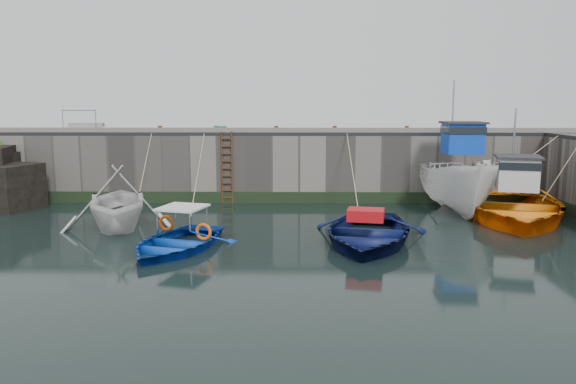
{
  "coord_description": "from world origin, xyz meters",
  "views": [
    {
      "loc": [
        1.07,
        -14.85,
        4.42
      ],
      "look_at": [
        0.79,
        5.53,
        1.2
      ],
      "focal_mm": 35.0,
      "sensor_mm": 36.0,
      "label": 1
    }
  ],
  "objects_px": {
    "boat_near_white": "(119,227)",
    "bollard_a": "(160,129)",
    "boat_far_white": "(457,182)",
    "bollard_b": "(216,129)",
    "boat_near_navy": "(367,242)",
    "boat_near_blue": "(176,249)",
    "bollard_e": "(407,129)",
    "ladder": "(227,168)",
    "boat_far_orange": "(513,206)",
    "bollard_c": "(276,129)",
    "bollard_d": "(335,129)",
    "fish_crate": "(220,129)"
  },
  "relations": [
    {
      "from": "ladder",
      "to": "boat_far_orange",
      "type": "distance_m",
      "value": 12.01
    },
    {
      "from": "boat_near_blue",
      "to": "bollard_c",
      "type": "bearing_deg",
      "value": 87.22
    },
    {
      "from": "boat_far_orange",
      "to": "bollard_e",
      "type": "bearing_deg",
      "value": 148.86
    },
    {
      "from": "bollard_b",
      "to": "bollard_e",
      "type": "distance_m",
      "value": 8.5
    },
    {
      "from": "boat_far_white",
      "to": "bollard_d",
      "type": "height_order",
      "value": "boat_far_white"
    },
    {
      "from": "boat_far_orange",
      "to": "bollard_e",
      "type": "relative_size",
      "value": 31.36
    },
    {
      "from": "ladder",
      "to": "fish_crate",
      "type": "distance_m",
      "value": 1.77
    },
    {
      "from": "boat_near_navy",
      "to": "bollard_e",
      "type": "distance_m",
      "value": 8.57
    },
    {
      "from": "boat_near_blue",
      "to": "fish_crate",
      "type": "xyz_separation_m",
      "value": [
        0.31,
        8.43,
        3.29
      ]
    },
    {
      "from": "fish_crate",
      "to": "bollard_e",
      "type": "distance_m",
      "value": 8.31
    },
    {
      "from": "ladder",
      "to": "boat_near_blue",
      "type": "bearing_deg",
      "value": -94.37
    },
    {
      "from": "bollard_a",
      "to": "bollard_e",
      "type": "relative_size",
      "value": 1.0
    },
    {
      "from": "boat_near_white",
      "to": "boat_far_white",
      "type": "bearing_deg",
      "value": 0.95
    },
    {
      "from": "boat_near_navy",
      "to": "fish_crate",
      "type": "relative_size",
      "value": 10.52
    },
    {
      "from": "boat_near_white",
      "to": "boat_near_navy",
      "type": "bearing_deg",
      "value": -27.87
    },
    {
      "from": "boat_near_blue",
      "to": "bollard_d",
      "type": "height_order",
      "value": "bollard_d"
    },
    {
      "from": "boat_near_white",
      "to": "boat_far_orange",
      "type": "bearing_deg",
      "value": -7.77
    },
    {
      "from": "bollard_a",
      "to": "ladder",
      "type": "bearing_deg",
      "value": -6.38
    },
    {
      "from": "boat_near_white",
      "to": "bollard_e",
      "type": "bearing_deg",
      "value": 11.01
    },
    {
      "from": "boat_far_orange",
      "to": "bollard_c",
      "type": "relative_size",
      "value": 31.36
    },
    {
      "from": "boat_near_blue",
      "to": "boat_far_white",
      "type": "relative_size",
      "value": 0.61
    },
    {
      "from": "fish_crate",
      "to": "boat_far_orange",
      "type": "bearing_deg",
      "value": -22.37
    },
    {
      "from": "boat_near_blue",
      "to": "bollard_b",
      "type": "height_order",
      "value": "bollard_b"
    },
    {
      "from": "boat_near_navy",
      "to": "bollard_d",
      "type": "distance_m",
      "value": 8.17
    },
    {
      "from": "fish_crate",
      "to": "bollard_c",
      "type": "relative_size",
      "value": 1.94
    },
    {
      "from": "fish_crate",
      "to": "bollard_a",
      "type": "xyz_separation_m",
      "value": [
        -2.69,
        -0.05,
        0.01
      ]
    },
    {
      "from": "ladder",
      "to": "boat_near_navy",
      "type": "height_order",
      "value": "ladder"
    },
    {
      "from": "boat_near_navy",
      "to": "boat_near_blue",
      "type": "bearing_deg",
      "value": -160.15
    },
    {
      "from": "boat_near_white",
      "to": "bollard_c",
      "type": "relative_size",
      "value": 17.3
    },
    {
      "from": "boat_near_white",
      "to": "bollard_b",
      "type": "height_order",
      "value": "bollard_b"
    },
    {
      "from": "boat_far_white",
      "to": "fish_crate",
      "type": "height_order",
      "value": "boat_far_white"
    },
    {
      "from": "bollard_b",
      "to": "bollard_a",
      "type": "bearing_deg",
      "value": 180.0
    },
    {
      "from": "boat_near_white",
      "to": "fish_crate",
      "type": "distance_m",
      "value": 7.01
    },
    {
      "from": "fish_crate",
      "to": "bollard_d",
      "type": "bearing_deg",
      "value": -5.46
    },
    {
      "from": "boat_far_white",
      "to": "bollard_b",
      "type": "xyz_separation_m",
      "value": [
        -10.31,
        1.78,
        2.14
      ]
    },
    {
      "from": "boat_near_navy",
      "to": "bollard_a",
      "type": "relative_size",
      "value": 20.38
    },
    {
      "from": "boat_near_navy",
      "to": "boat_far_orange",
      "type": "xyz_separation_m",
      "value": [
        6.12,
        3.79,
        0.51
      ]
    },
    {
      "from": "bollard_c",
      "to": "boat_far_white",
      "type": "bearing_deg",
      "value": -13.13
    },
    {
      "from": "bollard_e",
      "to": "boat_near_white",
      "type": "bearing_deg",
      "value": -154.74
    },
    {
      "from": "bollard_b",
      "to": "bollard_c",
      "type": "bearing_deg",
      "value": 0.0
    },
    {
      "from": "ladder",
      "to": "bollard_a",
      "type": "relative_size",
      "value": 11.43
    },
    {
      "from": "fish_crate",
      "to": "bollard_b",
      "type": "xyz_separation_m",
      "value": [
        -0.19,
        -0.05,
        0.01
      ]
    },
    {
      "from": "bollard_d",
      "to": "boat_near_navy",
      "type": "bearing_deg",
      "value": -85.63
    },
    {
      "from": "boat_near_white",
      "to": "bollard_a",
      "type": "relative_size",
      "value": 17.3
    },
    {
      "from": "fish_crate",
      "to": "boat_far_white",
      "type": "bearing_deg",
      "value": -15.12
    },
    {
      "from": "bollard_b",
      "to": "bollard_e",
      "type": "xyz_separation_m",
      "value": [
        8.5,
        0.0,
        0.0
      ]
    },
    {
      "from": "bollard_b",
      "to": "bollard_d",
      "type": "height_order",
      "value": "same"
    },
    {
      "from": "boat_far_orange",
      "to": "bollard_b",
      "type": "height_order",
      "value": "boat_far_orange"
    },
    {
      "from": "boat_far_orange",
      "to": "bollard_d",
      "type": "relative_size",
      "value": 31.36
    },
    {
      "from": "fish_crate",
      "to": "bollard_e",
      "type": "height_order",
      "value": "bollard_e"
    }
  ]
}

